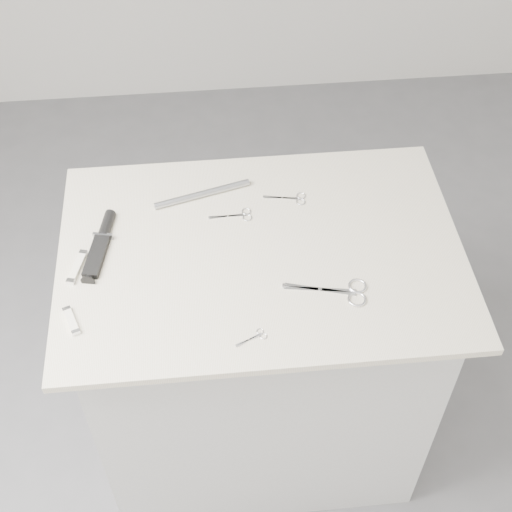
{
  "coord_description": "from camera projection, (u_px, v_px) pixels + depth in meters",
  "views": [
    {
      "loc": [
        -0.13,
        -1.18,
        2.22
      ],
      "look_at": [
        -0.01,
        -0.02,
        0.92
      ],
      "focal_mm": 50.0,
      "sensor_mm": 36.0,
      "label": 1
    }
  ],
  "objects": [
    {
      "name": "metal_rail",
      "position": [
        202.0,
        194.0,
        1.88
      ],
      "size": [
        0.26,
        0.09,
        0.02
      ],
      "primitive_type": "cylinder",
      "rotation": [
        0.0,
        1.57,
        0.27
      ],
      "color": "#989BA0",
      "rests_on": "display_board"
    },
    {
      "name": "ground",
      "position": [
        260.0,
        430.0,
        2.45
      ],
      "size": [
        4.0,
        4.0,
        0.01
      ],
      "primitive_type": "cube",
      "color": "slate",
      "rests_on": "ground"
    },
    {
      "name": "embroidery_scissors_b",
      "position": [
        292.0,
        198.0,
        1.88
      ],
      "size": [
        0.11,
        0.05,
        0.0
      ],
      "rotation": [
        0.0,
        0.0,
        -0.17
      ],
      "color": "silver",
      "rests_on": "display_board"
    },
    {
      "name": "sheathed_knife",
      "position": [
        101.0,
        242.0,
        1.77
      ],
      "size": [
        0.07,
        0.22,
        0.03
      ],
      "rotation": [
        0.0,
        0.0,
        1.38
      ],
      "color": "black",
      "rests_on": "display_board"
    },
    {
      "name": "display_board",
      "position": [
        261.0,
        252.0,
        1.77
      ],
      "size": [
        1.0,
        0.7,
        0.02
      ],
      "primitive_type": "cube",
      "color": "beige",
      "rests_on": "plinth"
    },
    {
      "name": "large_shears",
      "position": [
        344.0,
        291.0,
        1.67
      ],
      "size": [
        0.2,
        0.09,
        0.01
      ],
      "rotation": [
        0.0,
        0.0,
        -0.22
      ],
      "color": "silver",
      "rests_on": "display_board"
    },
    {
      "name": "plinth",
      "position": [
        260.0,
        356.0,
        2.11
      ],
      "size": [
        0.9,
        0.6,
        0.9
      ],
      "primitive_type": "cube",
      "color": "#B9B9B7",
      "rests_on": "ground"
    },
    {
      "name": "embroidery_scissors_a",
      "position": [
        238.0,
        215.0,
        1.84
      ],
      "size": [
        0.11,
        0.05,
        0.0
      ],
      "rotation": [
        0.0,
        0.0,
        0.02
      ],
      "color": "silver",
      "rests_on": "display_board"
    },
    {
      "name": "pocket_knife_a",
      "position": [
        77.0,
        267.0,
        1.71
      ],
      "size": [
        0.05,
        0.11,
        0.01
      ],
      "rotation": [
        0.0,
        0.0,
        1.3
      ],
      "color": "white",
      "rests_on": "display_board"
    },
    {
      "name": "tiny_scissors",
      "position": [
        255.0,
        337.0,
        1.58
      ],
      "size": [
        0.07,
        0.05,
        0.0
      ],
      "rotation": [
        0.0,
        0.0,
        0.43
      ],
      "color": "silver",
      "rests_on": "display_board"
    },
    {
      "name": "pocket_knife_b",
      "position": [
        71.0,
        321.0,
        1.61
      ],
      "size": [
        0.05,
        0.08,
        0.01
      ],
      "rotation": [
        0.0,
        0.0,
        1.93
      ],
      "color": "white",
      "rests_on": "display_board"
    }
  ]
}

